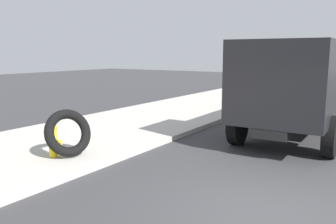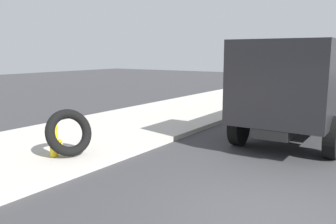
# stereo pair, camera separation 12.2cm
# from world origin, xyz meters

# --- Properties ---
(ground_plane) EXTENTS (80.00, 80.00, 0.00)m
(ground_plane) POSITION_xyz_m (0.00, 0.00, 0.00)
(ground_plane) COLOR #38383A
(sidewalk_curb) EXTENTS (36.00, 5.00, 0.15)m
(sidewalk_curb) POSITION_xyz_m (0.00, 6.50, 0.07)
(sidewalk_curb) COLOR #BCB7AD
(sidewalk_curb) RESTS_ON ground
(fire_hydrant) EXTENTS (0.23, 0.52, 0.85)m
(fire_hydrant) POSITION_xyz_m (-0.13, 5.28, 0.60)
(fire_hydrant) COLOR yellow
(fire_hydrant) RESTS_ON sidewalk_curb
(loose_tire) EXTENTS (1.30, 0.93, 1.18)m
(loose_tire) POSITION_xyz_m (0.12, 5.02, 0.74)
(loose_tire) COLOR black
(loose_tire) RESTS_ON sidewalk_curb
(dump_truck_gray) EXTENTS (7.05, 2.91, 3.00)m
(dump_truck_gray) POSITION_xyz_m (6.15, 1.01, 1.61)
(dump_truck_gray) COLOR slate
(dump_truck_gray) RESTS_ON ground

